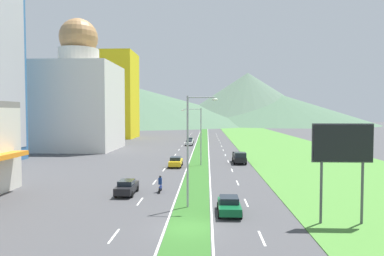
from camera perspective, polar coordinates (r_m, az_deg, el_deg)
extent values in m
plane|color=#424244|center=(26.11, -0.59, -16.56)|extent=(600.00, 600.00, 0.00)
cube|color=#2D6023|center=(85.08, 1.61, -3.20)|extent=(3.20, 240.00, 0.06)
cube|color=#477F33|center=(87.22, 15.29, -3.14)|extent=(24.00, 240.00, 0.06)
cube|color=silver|center=(25.34, -12.95, -17.22)|extent=(0.16, 2.80, 0.01)
cube|color=silver|center=(33.87, -8.72, -12.09)|extent=(0.16, 2.80, 0.01)
cube|color=silver|center=(42.66, -6.30, -9.02)|extent=(0.16, 2.80, 0.01)
cube|color=silver|center=(51.59, -4.72, -6.99)|extent=(0.16, 2.80, 0.01)
cube|color=silver|center=(60.58, -3.63, -5.56)|extent=(0.16, 2.80, 0.01)
cube|color=silver|center=(69.62, -2.82, -4.50)|extent=(0.16, 2.80, 0.01)
cube|color=silver|center=(78.69, -2.20, -3.68)|extent=(0.16, 2.80, 0.01)
cube|color=silver|center=(87.78, -1.70, -3.03)|extent=(0.16, 2.80, 0.01)
cube|color=silver|center=(96.89, -1.30, -2.51)|extent=(0.16, 2.80, 0.01)
cube|color=silver|center=(106.00, -0.97, -2.07)|extent=(0.16, 2.80, 0.01)
cube|color=silver|center=(115.12, -0.70, -1.70)|extent=(0.16, 2.80, 0.01)
cube|color=silver|center=(124.25, -0.46, -1.39)|extent=(0.16, 2.80, 0.01)
cube|color=silver|center=(133.39, -0.25, -1.12)|extent=(0.16, 2.80, 0.01)
cube|color=silver|center=(142.52, -0.08, -0.88)|extent=(0.16, 2.80, 0.01)
cube|color=silver|center=(24.79, 11.63, -17.66)|extent=(0.16, 2.80, 0.01)
cube|color=silver|center=(33.46, 9.09, -12.27)|extent=(0.16, 2.80, 0.01)
cube|color=silver|center=(42.34, 7.66, -9.11)|extent=(0.16, 2.80, 0.01)
cube|color=silver|center=(51.32, 6.73, -7.05)|extent=(0.16, 2.80, 0.01)
cube|color=silver|center=(60.36, 6.09, -5.60)|extent=(0.16, 2.80, 0.01)
cube|color=silver|center=(69.43, 5.62, -4.53)|extent=(0.16, 2.80, 0.01)
cube|color=silver|center=(78.52, 5.26, -3.71)|extent=(0.16, 2.80, 0.01)
cube|color=silver|center=(87.63, 4.97, -3.05)|extent=(0.16, 2.80, 0.01)
cube|color=silver|center=(96.74, 4.74, -2.52)|extent=(0.16, 2.80, 0.01)
cube|color=silver|center=(105.87, 4.55, -2.08)|extent=(0.16, 2.80, 0.01)
cube|color=silver|center=(115.00, 4.39, -1.72)|extent=(0.16, 2.80, 0.01)
cube|color=silver|center=(124.14, 4.25, -1.40)|extent=(0.16, 2.80, 0.01)
cube|color=silver|center=(133.28, 4.13, -1.13)|extent=(0.16, 2.80, 0.01)
cube|color=silver|center=(142.43, 4.03, -0.89)|extent=(0.16, 2.80, 0.01)
cube|color=silver|center=(85.12, 0.43, -3.21)|extent=(0.16, 240.00, 0.01)
cube|color=silver|center=(85.07, 2.79, -3.21)|extent=(0.16, 240.00, 0.01)
cube|color=silver|center=(83.46, -18.33, 3.35)|extent=(17.10, 17.10, 19.81)
cylinder|color=beige|center=(84.46, -18.45, 11.28)|extent=(9.14, 9.14, 3.48)
sphere|color=#B27F4C|center=(85.23, -18.49, 14.17)|extent=(8.71, 8.71, 8.71)
cube|color=yellow|center=(119.38, -12.99, 5.34)|extent=(14.67, 14.67, 29.00)
cone|color=#47664C|center=(282.20, -11.96, 4.06)|extent=(237.64, 237.64, 32.50)
cone|color=#516B56|center=(272.32, 9.33, 4.94)|extent=(123.34, 123.34, 40.08)
cone|color=#47664C|center=(261.52, 14.07, 3.11)|extent=(138.83, 138.83, 22.91)
cylinder|color=#99999E|center=(30.51, -0.74, -4.06)|extent=(0.18, 0.18, 10.08)
cylinder|color=#99999E|center=(30.17, 1.54, 5.17)|extent=(2.42, 0.34, 0.10)
ellipsoid|color=silver|center=(30.05, 3.84, 4.79)|extent=(0.56, 0.28, 0.20)
cylinder|color=#99999E|center=(54.96, 1.51, -1.51)|extent=(0.18, 0.18, 9.31)
cylinder|color=#99999E|center=(54.82, -0.01, 3.19)|extent=(2.92, 0.20, 0.10)
ellipsoid|color=silver|center=(54.85, -1.54, 2.98)|extent=(0.56, 0.28, 0.20)
cylinder|color=#4C4C51|center=(28.35, 20.85, -10.09)|extent=(0.20, 0.20, 4.86)
cylinder|color=#4C4C51|center=(29.45, 26.65, -9.72)|extent=(0.20, 0.20, 4.86)
cube|color=black|center=(28.21, 24.02, -2.34)|extent=(4.42, 0.16, 2.79)
cube|color=#4C4C51|center=(28.32, 23.93, -2.32)|extent=(4.62, 0.08, 2.99)
cube|color=#0C5128|center=(29.65, 6.24, -12.96)|extent=(1.81, 4.09, 0.61)
cube|color=black|center=(29.66, 6.23, -11.84)|extent=(1.56, 1.80, 0.50)
cylinder|color=black|center=(28.59, 8.21, -14.21)|extent=(0.22, 0.64, 0.64)
cylinder|color=black|center=(28.47, 4.61, -14.26)|extent=(0.22, 0.64, 0.64)
cylinder|color=black|center=(31.02, 7.73, -12.86)|extent=(0.22, 0.64, 0.64)
cylinder|color=black|center=(30.91, 4.43, -12.90)|extent=(0.22, 0.64, 0.64)
cube|color=black|center=(36.82, -10.88, -9.84)|extent=(1.72, 4.36, 0.71)
cube|color=black|center=(36.53, -10.95, -8.97)|extent=(1.48, 1.92, 0.50)
cylinder|color=black|center=(38.37, -11.62, -9.88)|extent=(0.22, 0.64, 0.64)
cylinder|color=black|center=(38.01, -9.16, -9.99)|extent=(0.22, 0.64, 0.64)
cylinder|color=black|center=(35.82, -12.69, -10.79)|extent=(0.22, 0.64, 0.64)
cylinder|color=black|center=(35.43, -10.06, -10.92)|extent=(0.22, 0.64, 0.64)
cube|color=silver|center=(96.33, -0.33, -2.14)|extent=(1.77, 4.64, 0.71)
cube|color=black|center=(96.10, -0.34, -1.77)|extent=(1.52, 2.04, 0.53)
cylinder|color=black|center=(97.84, -0.79, -2.27)|extent=(0.22, 0.64, 0.64)
cylinder|color=black|center=(97.76, 0.21, -2.28)|extent=(0.22, 0.64, 0.64)
cylinder|color=black|center=(94.98, -0.89, -2.42)|extent=(0.22, 0.64, 0.64)
cylinder|color=black|center=(94.89, 0.14, -2.42)|extent=(0.22, 0.64, 0.64)
cube|color=silver|center=(89.44, -0.48, -2.52)|extent=(1.77, 4.59, 0.65)
cube|color=black|center=(89.21, -0.48, -2.17)|extent=(1.52, 2.02, 0.48)
cylinder|color=black|center=(90.93, -0.97, -2.64)|extent=(0.22, 0.64, 0.64)
cylinder|color=black|center=(90.84, 0.11, -2.65)|extent=(0.22, 0.64, 0.64)
cylinder|color=black|center=(88.10, -1.08, -2.81)|extent=(0.22, 0.64, 0.64)
cylinder|color=black|center=(88.01, 0.03, -2.81)|extent=(0.22, 0.64, 0.64)
cube|color=yellow|center=(54.22, -2.75, -5.79)|extent=(1.89, 4.60, 0.73)
cube|color=black|center=(53.95, -2.77, -5.15)|extent=(1.62, 2.02, 0.54)
cylinder|color=black|center=(55.77, -3.54, -5.94)|extent=(0.22, 0.64, 0.64)
cylinder|color=black|center=(55.60, -1.68, -5.96)|extent=(0.22, 0.64, 0.64)
cylinder|color=black|center=(52.96, -3.87, -6.39)|extent=(0.22, 0.64, 0.64)
cylinder|color=black|center=(52.79, -1.91, -6.42)|extent=(0.22, 0.64, 0.64)
cube|color=black|center=(58.58, 7.93, -5.08)|extent=(2.00, 5.40, 0.80)
cube|color=black|center=(56.89, 8.09, -4.49)|extent=(1.84, 2.00, 0.80)
cube|color=black|center=(59.68, 8.74, -4.34)|extent=(0.10, 3.20, 0.44)
cube|color=black|center=(59.50, 6.93, -4.35)|extent=(0.10, 3.20, 0.44)
cube|color=black|center=(61.12, 7.70, -4.17)|extent=(1.84, 0.10, 0.44)
cylinder|color=black|center=(57.13, 9.05, -5.68)|extent=(0.26, 0.80, 0.80)
cylinder|color=black|center=(56.95, 7.12, -5.70)|extent=(0.26, 0.80, 0.80)
cylinder|color=black|center=(60.32, 8.70, -5.24)|extent=(0.26, 0.80, 0.80)
cylinder|color=black|center=(60.15, 6.87, -5.25)|extent=(0.26, 0.80, 0.80)
cylinder|color=black|center=(38.15, -5.19, -9.95)|extent=(0.10, 0.60, 0.60)
cylinder|color=black|center=(36.79, -5.49, -10.42)|extent=(0.12, 0.60, 0.60)
cube|color=navy|center=(37.43, -5.34, -9.92)|extent=(0.20, 1.12, 0.25)
ellipsoid|color=navy|center=(37.55, -5.30, -9.32)|extent=(0.24, 0.44, 0.24)
cube|color=navy|center=(37.18, -5.36, -8.86)|extent=(0.36, 0.28, 0.70)
sphere|color=black|center=(37.14, -5.36, -8.13)|extent=(0.26, 0.26, 0.26)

